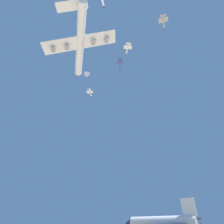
% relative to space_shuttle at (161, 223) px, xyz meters
% --- Properties ---
extents(space_shuttle, '(37.79, 28.90, 15.80)m').
position_rel_space_shuttle_xyz_m(space_shuttle, '(0.00, 0.00, 0.00)').
color(space_shuttle, white).
rests_on(space_shuttle, ground).
extents(carrier_jet, '(63.05, 59.37, 22.83)m').
position_rel_space_shuttle_xyz_m(carrier_jet, '(23.03, 47.48, 126.15)').
color(carrier_jet, white).
extents(chase_jet_lead, '(14.18, 11.04, 4.00)m').
position_rel_space_shuttle_xyz_m(chase_jet_lead, '(12.08, 1.43, 147.56)').
color(chase_jet_lead, silver).
extents(chase_jet_left_wing, '(12.28, 13.34, 4.00)m').
position_rel_space_shuttle_xyz_m(chase_jet_left_wing, '(87.47, -6.34, 142.21)').
color(chase_jet_left_wing, silver).
extents(chase_jet_right_wing, '(13.44, 12.16, 4.00)m').
position_rel_space_shuttle_xyz_m(chase_jet_right_wing, '(36.33, -11.36, 156.40)').
color(chase_jet_right_wing, '#38478C').
extents(chase_jet_high_escort, '(10.60, 14.40, 4.00)m').
position_rel_space_shuttle_xyz_m(chase_jet_high_escort, '(-27.18, -4.02, 149.66)').
color(chase_jet_high_escort, '#999EA3').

